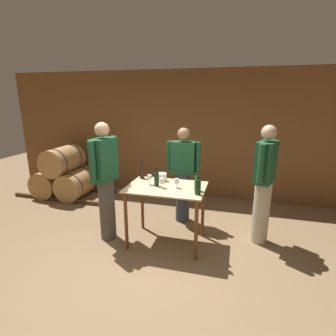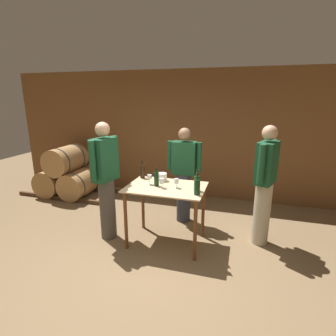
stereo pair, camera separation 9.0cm
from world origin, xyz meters
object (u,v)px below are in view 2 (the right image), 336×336
(wine_glass_near_center, at_px, (162,181))
(wine_bottle_far_left, at_px, (142,171))
(ice_bucket, at_px, (162,177))
(person_visitor_with_scarf, at_px, (265,183))
(wine_glass_near_left, at_px, (149,177))
(person_host, at_px, (184,173))
(wine_bottle_right, at_px, (197,187))
(wine_bottle_left, at_px, (156,179))
(wine_glass_near_right, at_px, (176,181))
(person_visitor_bearded, at_px, (106,179))
(wine_bottle_center, at_px, (197,183))

(wine_glass_near_center, bearing_deg, wine_bottle_far_left, 140.87)
(ice_bucket, relative_size, person_visitor_with_scarf, 0.08)
(wine_glass_near_left, xyz_separation_m, ice_bucket, (0.13, 0.22, -0.05))
(person_host, bearing_deg, wine_bottle_right, -67.67)
(wine_bottle_right, bearing_deg, wine_bottle_left, 163.87)
(wine_glass_near_left, relative_size, wine_glass_near_center, 1.06)
(wine_bottle_far_left, bearing_deg, wine_glass_near_right, -25.12)
(wine_glass_near_left, height_order, person_visitor_bearded, person_visitor_bearded)
(person_visitor_bearded, bearing_deg, wine_glass_near_left, 11.24)
(wine_bottle_center, bearing_deg, person_host, 113.92)
(wine_glass_near_left, height_order, ice_bucket, wine_glass_near_left)
(wine_glass_near_right, xyz_separation_m, person_host, (-0.08, 0.81, -0.12))
(person_host, bearing_deg, ice_bucket, -110.93)
(wine_bottle_left, bearing_deg, wine_bottle_center, -3.34)
(wine_glass_near_left, relative_size, wine_glass_near_right, 1.09)
(wine_glass_near_center, height_order, person_visitor_with_scarf, person_visitor_with_scarf)
(wine_bottle_far_left, xyz_separation_m, wine_glass_near_center, (0.44, -0.36, -0.02))
(wine_glass_near_left, bearing_deg, wine_bottle_right, -16.21)
(person_host, bearing_deg, wine_glass_near_right, -84.48)
(wine_glass_near_left, relative_size, person_host, 0.09)
(ice_bucket, bearing_deg, person_visitor_with_scarf, 6.12)
(wine_bottle_far_left, height_order, wine_glass_near_right, wine_bottle_far_left)
(wine_bottle_center, bearing_deg, wine_bottle_left, 176.66)
(wine_bottle_left, height_order, wine_bottle_right, wine_bottle_right)
(wine_glass_near_center, bearing_deg, person_visitor_bearded, -177.47)
(wine_bottle_center, height_order, person_host, person_host)
(person_visitor_with_scarf, bearing_deg, wine_glass_near_left, -166.90)
(wine_glass_near_center, bearing_deg, wine_glass_near_right, 16.20)
(wine_bottle_center, distance_m, wine_bottle_right, 0.15)
(wine_glass_near_left, distance_m, wine_glass_near_center, 0.24)
(wine_bottle_far_left, distance_m, person_visitor_with_scarf, 1.84)
(wine_bottle_left, bearing_deg, wine_bottle_far_left, 138.33)
(wine_bottle_left, distance_m, wine_glass_near_center, 0.11)
(person_host, bearing_deg, wine_glass_near_left, -113.65)
(wine_glass_near_right, relative_size, person_host, 0.08)
(wine_glass_near_right, distance_m, person_host, 0.82)
(wine_bottle_left, distance_m, wine_glass_near_right, 0.30)
(person_visitor_with_scarf, bearing_deg, wine_bottle_left, -164.61)
(ice_bucket, bearing_deg, wine_glass_near_right, -40.58)
(wine_glass_near_left, xyz_separation_m, person_host, (0.34, 0.77, -0.13))
(wine_bottle_center, distance_m, wine_glass_near_center, 0.50)
(wine_bottle_far_left, distance_m, wine_bottle_right, 1.08)
(wine_glass_near_center, distance_m, person_visitor_with_scarf, 1.48)
(ice_bucket, xyz_separation_m, person_host, (0.21, 0.56, -0.08))
(person_visitor_with_scarf, bearing_deg, wine_glass_near_center, -161.55)
(wine_bottle_right, xyz_separation_m, person_host, (-0.41, 0.99, -0.13))
(wine_bottle_right, bearing_deg, wine_glass_near_left, 163.79)
(wine_bottle_far_left, bearing_deg, wine_glass_near_left, -50.61)
(wine_bottle_far_left, height_order, person_host, person_host)
(wine_bottle_center, distance_m, person_visitor_bearded, 1.37)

